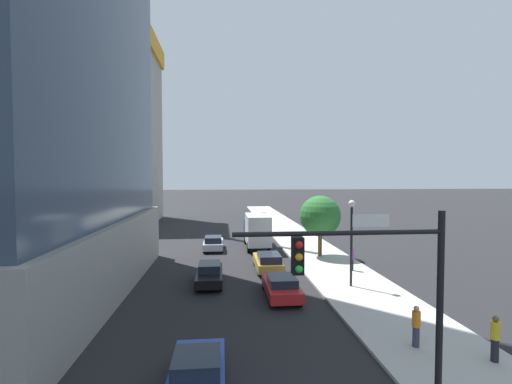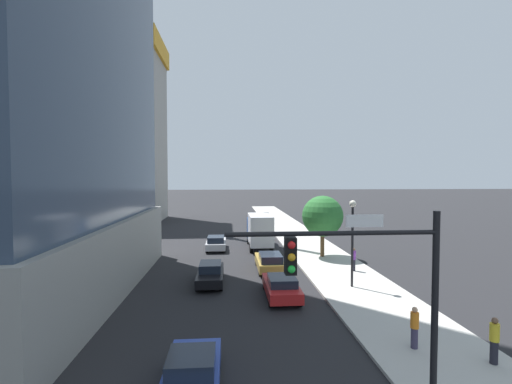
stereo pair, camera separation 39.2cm
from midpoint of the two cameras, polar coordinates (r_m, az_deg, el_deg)
sidewalk at (r=27.98m, az=12.82°, el=-12.50°), size 5.40×120.00×0.15m
construction_building at (r=63.45m, az=-22.39°, el=10.32°), size 20.15×20.01×39.12m
traffic_light_pole at (r=11.18m, az=17.57°, el=-12.69°), size 6.27×0.48×6.10m
street_lamp at (r=24.01m, az=14.52°, el=-5.83°), size 0.44×0.44×5.60m
street_tree at (r=32.52m, az=9.84°, el=-3.80°), size 3.65×3.65×5.43m
car_silver at (r=36.00m, az=-7.13°, el=-8.07°), size 1.90×4.22×1.43m
car_red at (r=22.22m, az=3.53°, el=-14.74°), size 1.87×4.55×1.37m
car_gold at (r=28.11m, az=1.52°, el=-11.00°), size 1.91×4.71×1.45m
car_black at (r=25.09m, az=-7.86°, el=-12.72°), size 1.73×4.69×1.42m
car_blue at (r=13.58m, az=-10.25°, el=-26.47°), size 1.83×4.07×1.44m
box_truck at (r=36.44m, az=-0.17°, el=-5.98°), size 2.25×6.75×3.49m
pedestrian_orange_shirt at (r=17.19m, az=23.52°, el=-18.95°), size 0.34×0.34×1.73m
pedestrian_purple_shirt at (r=28.52m, az=14.61°, el=-10.22°), size 0.34×0.34×1.75m
pedestrian_yellow_shirt at (r=17.33m, az=33.24°, el=-18.87°), size 0.34×0.34×1.78m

